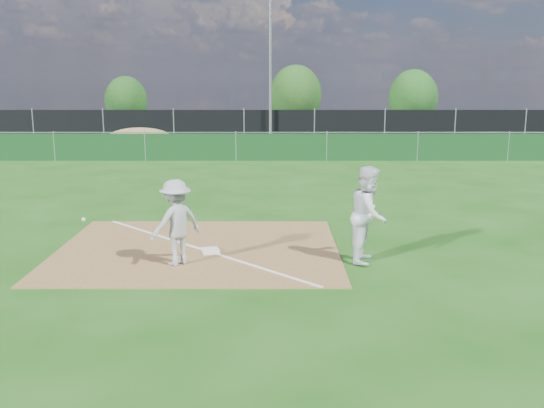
{
  "coord_description": "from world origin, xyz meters",
  "views": [
    {
      "loc": [
        1.59,
        -11.58,
        3.66
      ],
      "look_at": [
        1.59,
        1.0,
        1.0
      ],
      "focal_mm": 40.0,
      "sensor_mm": 36.0,
      "label": 1
    }
  ],
  "objects": [
    {
      "name": "runner",
      "position": [
        3.52,
        0.15,
        0.97
      ],
      "size": [
        0.97,
        1.11,
        1.94
      ],
      "primitive_type": "imported",
      "rotation": [
        0.0,
        0.0,
        1.28
      ],
      "color": "silver",
      "rests_on": "ground"
    },
    {
      "name": "infield_dirt",
      "position": [
        0.0,
        1.0,
        0.01
      ],
      "size": [
        6.0,
        5.0,
        0.02
      ],
      "primitive_type": "cube",
      "color": "olive",
      "rests_on": "ground"
    },
    {
      "name": "tree_mid",
      "position": [
        3.34,
        33.75,
        2.32
      ],
      "size": [
        3.8,
        3.8,
        4.51
      ],
      "color": "#382316",
      "rests_on": "ground"
    },
    {
      "name": "first_base",
      "position": [
        0.29,
        0.71,
        0.06
      ],
      "size": [
        0.43,
        0.43,
        0.07
      ],
      "primitive_type": "cube",
      "rotation": [
        0.0,
        0.0,
        0.27
      ],
      "color": "white",
      "rests_on": "infield_dirt"
    },
    {
      "name": "light_pole",
      "position": [
        1.5,
        22.7,
        4.0
      ],
      "size": [
        0.16,
        0.16,
        8.0
      ],
      "primitive_type": "cylinder",
      "color": "slate",
      "rests_on": "ground"
    },
    {
      "name": "ground",
      "position": [
        0.0,
        10.0,
        0.0
      ],
      "size": [
        90.0,
        90.0,
        0.0
      ],
      "primitive_type": "plane",
      "color": "#194E10",
      "rests_on": "ground"
    },
    {
      "name": "dirt_mound",
      "position": [
        -5.0,
        18.5,
        0.58
      ],
      "size": [
        3.38,
        2.6,
        1.17
      ],
      "primitive_type": "ellipsoid",
      "color": "olive",
      "rests_on": "ground"
    },
    {
      "name": "tree_right",
      "position": [
        11.81,
        32.9,
        2.15
      ],
      "size": [
        3.52,
        3.52,
        4.18
      ],
      "color": "#382316",
      "rests_on": "ground"
    },
    {
      "name": "car_mid",
      "position": [
        -1.29,
        28.44,
        0.71
      ],
      "size": [
        4.45,
        2.39,
        1.39
      ],
      "primitive_type": "imported",
      "rotation": [
        0.0,
        0.0,
        1.34
      ],
      "color": "black",
      "rests_on": "parking_lot"
    },
    {
      "name": "car_left",
      "position": [
        -6.89,
        27.25,
        0.75
      ],
      "size": [
        4.57,
        2.51,
        1.47
      ],
      "primitive_type": "imported",
      "rotation": [
        0.0,
        0.0,
        1.76
      ],
      "color": "#ADAFB5",
      "rests_on": "parking_lot"
    },
    {
      "name": "tree_left",
      "position": [
        -9.25,
        33.91,
        1.89
      ],
      "size": [
        3.1,
        3.1,
        3.68
      ],
      "color": "#382316",
      "rests_on": "ground"
    },
    {
      "name": "foul_line",
      "position": [
        0.0,
        1.0,
        0.03
      ],
      "size": [
        5.01,
        5.01,
        0.01
      ],
      "primitive_type": "cube",
      "rotation": [
        0.0,
        0.0,
        0.79
      ],
      "color": "white",
      "rests_on": "infield_dirt"
    },
    {
      "name": "car_right",
      "position": [
        5.19,
        27.07,
        0.64
      ],
      "size": [
        4.66,
        2.78,
        1.26
      ],
      "primitive_type": "imported",
      "rotation": [
        0.0,
        0.0,
        1.82
      ],
      "color": "black",
      "rests_on": "parking_lot"
    },
    {
      "name": "green_fence",
      "position": [
        0.0,
        15.0,
        0.6
      ],
      "size": [
        44.0,
        0.05,
        1.2
      ],
      "primitive_type": "cube",
      "color": "#0F3715",
      "rests_on": "ground"
    },
    {
      "name": "parking_lot",
      "position": [
        0.0,
        28.0,
        0.01
      ],
      "size": [
        46.0,
        9.0,
        0.01
      ],
      "primitive_type": "cube",
      "color": "black",
      "rests_on": "ground"
    },
    {
      "name": "play_at_first",
      "position": [
        -0.28,
        -0.1,
        0.87
      ],
      "size": [
        2.38,
        1.19,
        1.69
      ],
      "color": "#B8B8BA",
      "rests_on": "infield_dirt"
    },
    {
      "name": "black_fence",
      "position": [
        0.0,
        23.0,
        0.9
      ],
      "size": [
        46.0,
        0.04,
        1.8
      ],
      "primitive_type": "cube",
      "color": "black",
      "rests_on": "ground"
    }
  ]
}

